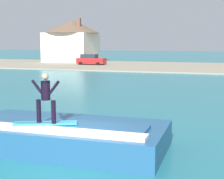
{
  "coord_description": "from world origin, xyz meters",
  "views": [
    {
      "loc": [
        4.48,
        -10.09,
        3.95
      ],
      "look_at": [
        -0.92,
        7.25,
        1.41
      ],
      "focal_mm": 55.57,
      "sensor_mm": 36.0,
      "label": 1
    }
  ],
  "objects_px": {
    "wave_crest": "(64,135)",
    "car_near_shore": "(91,60)",
    "surfboard": "(45,123)",
    "house_with_chimney": "(71,39)",
    "surfer": "(46,95)"
  },
  "relations": [
    {
      "from": "wave_crest",
      "to": "car_near_shore",
      "type": "height_order",
      "value": "car_near_shore"
    },
    {
      "from": "surfboard",
      "to": "house_with_chimney",
      "type": "distance_m",
      "value": 53.23
    },
    {
      "from": "car_near_shore",
      "to": "house_with_chimney",
      "type": "distance_m",
      "value": 10.22
    },
    {
      "from": "car_near_shore",
      "to": "house_with_chimney",
      "type": "height_order",
      "value": "house_with_chimney"
    },
    {
      "from": "surfboard",
      "to": "wave_crest",
      "type": "bearing_deg",
      "value": 56.23
    },
    {
      "from": "surfer",
      "to": "house_with_chimney",
      "type": "distance_m",
      "value": 53.25
    },
    {
      "from": "wave_crest",
      "to": "surfboard",
      "type": "xyz_separation_m",
      "value": [
        -0.43,
        -0.64,
        0.57
      ]
    },
    {
      "from": "wave_crest",
      "to": "surfer",
      "type": "distance_m",
      "value": 1.77
    },
    {
      "from": "surfboard",
      "to": "car_near_shore",
      "type": "distance_m",
      "value": 44.14
    },
    {
      "from": "surfboard",
      "to": "car_near_shore",
      "type": "xyz_separation_m",
      "value": [
        -14.15,
        41.81,
        -0.11
      ]
    },
    {
      "from": "surfboard",
      "to": "car_near_shore",
      "type": "relative_size",
      "value": 0.49
    },
    {
      "from": "car_near_shore",
      "to": "house_with_chimney",
      "type": "xyz_separation_m",
      "value": [
        -6.51,
        7.14,
        3.35
      ]
    },
    {
      "from": "surfboard",
      "to": "surfer",
      "type": "relative_size",
      "value": 1.27
    },
    {
      "from": "surfboard",
      "to": "surfer",
      "type": "height_order",
      "value": "surfer"
    },
    {
      "from": "wave_crest",
      "to": "house_with_chimney",
      "type": "xyz_separation_m",
      "value": [
        -21.09,
        48.3,
        3.81
      ]
    }
  ]
}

